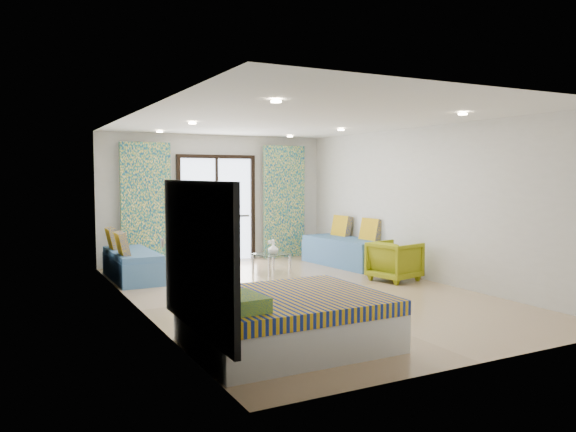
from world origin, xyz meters
name	(u,v)px	position (x,y,z in m)	size (l,w,h in m)	color
floor	(300,292)	(0.00, 0.00, 0.00)	(5.00, 7.50, 0.01)	tan
ceiling	(300,120)	(0.00, 0.00, 2.70)	(5.00, 7.50, 0.01)	silver
wall_back	(216,198)	(0.00, 3.75, 1.35)	(5.00, 0.01, 2.70)	silver
wall_front	(486,227)	(0.00, -3.75, 1.35)	(5.00, 0.01, 2.70)	silver
wall_left	(138,212)	(-2.50, 0.00, 1.35)	(0.01, 7.50, 2.70)	silver
wall_right	(424,203)	(2.50, 0.00, 1.35)	(0.01, 7.50, 2.70)	silver
balcony_door	(217,203)	(0.00, 3.72, 1.26)	(1.76, 0.08, 2.28)	black
balcony_rail	(217,217)	(0.00, 3.73, 0.95)	(1.52, 0.03, 0.04)	#595451
curtain_left	(146,205)	(-1.55, 3.57, 1.25)	(1.00, 0.10, 2.50)	white
curtain_right	(284,202)	(1.55, 3.57, 1.25)	(1.00, 0.10, 2.50)	white
downlight_a	(276,101)	(-1.40, -2.00, 2.67)	(0.12, 0.12, 0.02)	#FFE0B2
downlight_b	(463,114)	(1.40, -2.00, 2.67)	(0.12, 0.12, 0.02)	#FFE0B2
downlight_c	(192,123)	(-1.40, 1.00, 2.67)	(0.12, 0.12, 0.02)	#FFE0B2
downlight_d	(341,130)	(1.40, 1.00, 2.67)	(0.12, 0.12, 0.02)	#FFE0B2
downlight_e	(160,132)	(-1.40, 3.00, 2.67)	(0.12, 0.12, 0.02)	#FFE0B2
downlight_f	(290,136)	(1.40, 3.00, 2.67)	(0.12, 0.12, 0.02)	#FFE0B2
headboard	(197,256)	(-2.46, -2.37, 1.05)	(0.06, 2.10, 1.50)	black
switch_plate	(162,243)	(-2.47, -1.12, 1.05)	(0.02, 0.10, 0.10)	silver
bed	(285,319)	(-1.48, -2.37, 0.29)	(2.04, 1.67, 0.71)	silver
daybed_left	(131,264)	(-2.12, 2.35, 0.28)	(0.72, 1.84, 0.90)	#416B9C
daybed_right	(346,250)	(2.12, 1.90, 0.31)	(0.97, 2.07, 0.99)	#416B9C
coffee_table	(271,256)	(0.34, 1.74, 0.33)	(0.68, 0.68, 0.65)	silver
vase	(273,249)	(0.36, 1.68, 0.47)	(0.20, 0.20, 0.20)	white
armchair	(395,259)	(1.96, 0.10, 0.38)	(0.74, 0.69, 0.76)	olive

